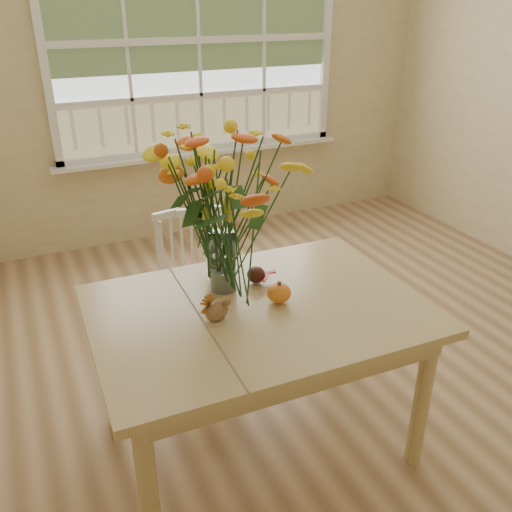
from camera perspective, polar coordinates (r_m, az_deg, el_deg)
name	(u,v)px	position (r m, az deg, el deg)	size (l,w,h in m)	color
floor	(346,372)	(3.07, 9.45, -11.96)	(4.00, 4.50, 0.01)	olive
wall_back	(198,67)	(4.49, -6.10, 19.16)	(4.00, 0.02, 2.70)	tan
window	(199,43)	(4.43, -6.05, 21.44)	(2.42, 0.12, 1.74)	silver
dining_table	(258,325)	(2.26, 0.21, -7.32)	(1.36, 0.99, 0.72)	tan
windsor_chair	(197,282)	(2.91, -6.21, -2.73)	(0.43, 0.42, 0.85)	white
flower_vase	(221,205)	(2.19, -3.73, 5.41)	(0.54, 0.54, 0.64)	white
pumpkin	(279,294)	(2.23, 2.44, -4.01)	(0.10, 0.10, 0.08)	orange
turkey_figurine	(216,311)	(2.10, -4.18, -5.84)	(0.11, 0.09, 0.12)	#CCB78C
dark_gourd	(256,275)	(2.37, 0.01, -2.06)	(0.13, 0.09, 0.07)	#38160F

